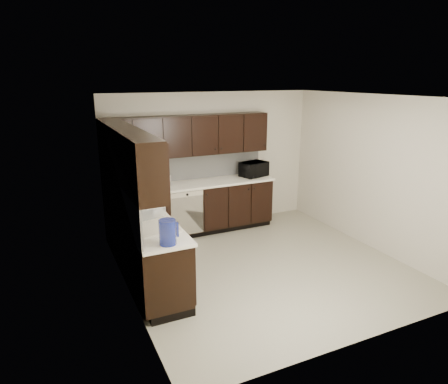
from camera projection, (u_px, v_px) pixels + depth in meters
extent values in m
plane|color=#A39E87|center=(263.00, 266.00, 6.05)|extent=(4.00, 4.00, 0.00)
plane|color=white|center=(268.00, 97.00, 5.35)|extent=(4.00, 4.00, 0.00)
cube|color=beige|center=(211.00, 161.00, 7.44)|extent=(4.00, 0.02, 2.50)
cube|color=beige|center=(125.00, 204.00, 4.89)|extent=(0.02, 4.00, 2.50)
cube|color=beige|center=(372.00, 173.00, 6.50)|extent=(0.02, 4.00, 2.50)
cube|color=beige|center=(369.00, 235.00, 3.95)|extent=(4.00, 0.02, 2.50)
cube|color=black|center=(192.00, 209.00, 7.20)|extent=(3.00, 0.60, 0.90)
cube|color=black|center=(146.00, 251.00, 5.50)|extent=(0.60, 2.20, 0.90)
cube|color=black|center=(192.00, 230.00, 7.34)|extent=(3.00, 0.54, 0.10)
cube|color=black|center=(150.00, 276.00, 5.62)|extent=(0.54, 2.20, 0.10)
cube|color=white|center=(192.00, 184.00, 7.07)|extent=(3.03, 0.63, 0.04)
cube|color=white|center=(144.00, 219.00, 5.36)|extent=(0.63, 2.23, 0.04)
cube|color=#B5B4B0|center=(186.00, 167.00, 7.25)|extent=(3.00, 0.02, 0.48)
cube|color=#B5B4B0|center=(117.00, 197.00, 5.44)|extent=(0.02, 2.80, 0.48)
cube|color=black|center=(188.00, 135.00, 6.95)|extent=(3.00, 0.33, 0.70)
cube|color=black|center=(128.00, 155.00, 5.19)|extent=(0.33, 2.47, 0.70)
cube|color=beige|center=(187.00, 213.00, 6.85)|extent=(0.58, 0.02, 0.78)
cube|color=beige|center=(187.00, 194.00, 6.75)|extent=(0.58, 0.03, 0.08)
cylinder|color=black|center=(187.00, 195.00, 6.74)|extent=(0.04, 0.02, 0.04)
cube|color=beige|center=(152.00, 224.00, 5.10)|extent=(0.54, 0.82, 0.03)
cube|color=beige|center=(156.00, 235.00, 4.95)|extent=(0.42, 0.34, 0.16)
cube|color=beige|center=(148.00, 225.00, 5.30)|extent=(0.42, 0.34, 0.16)
cylinder|color=silver|center=(134.00, 217.00, 4.98)|extent=(0.03, 0.03, 0.26)
cylinder|color=silver|center=(137.00, 207.00, 4.97)|extent=(0.14, 0.02, 0.02)
cylinder|color=#B2B2B7|center=(156.00, 233.00, 4.94)|extent=(0.20, 0.20, 0.10)
imported|color=black|center=(254.00, 169.00, 7.52)|extent=(0.57, 0.46, 0.27)
imported|color=gray|center=(154.00, 207.00, 5.45)|extent=(0.09, 0.10, 0.20)
imported|color=gray|center=(126.00, 201.00, 5.61)|extent=(0.14, 0.14, 0.27)
cube|color=#B4B4B6|center=(160.00, 181.00, 6.82)|extent=(0.37, 0.33, 0.19)
cube|color=silver|center=(145.00, 211.00, 5.32)|extent=(0.51, 0.42, 0.17)
cylinder|color=navy|center=(168.00, 232.00, 4.46)|extent=(0.25, 0.25, 0.29)
cylinder|color=#0C8577|center=(147.00, 197.00, 5.95)|extent=(0.09, 0.09, 0.19)
cylinder|color=white|center=(133.00, 188.00, 6.27)|extent=(0.15, 0.15, 0.27)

